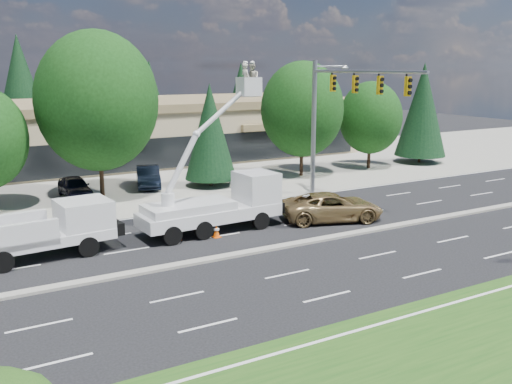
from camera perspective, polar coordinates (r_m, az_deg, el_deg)
ground at (r=27.02m, az=-0.52°, el=-6.12°), size 140.00×140.00×0.00m
concrete_apron at (r=45.00m, az=-13.02°, el=1.13°), size 140.00×22.00×0.01m
grass_verge at (r=17.81m, az=21.34°, el=-17.39°), size 140.00×10.00×0.01m
road_median at (r=27.00m, az=-0.52°, el=-6.00°), size 120.00×0.55×0.12m
strip_mall at (r=54.12m, az=-16.25°, el=5.85°), size 50.40×15.40×5.50m
tree_front_d at (r=38.62m, az=-15.61°, el=8.74°), size 7.88×7.88×10.94m
tree_front_e at (r=41.51m, az=-4.61°, el=6.04°), size 3.77×3.77×7.44m
tree_front_f at (r=45.34m, az=4.65°, el=8.25°), size 6.53×6.53×9.06m
tree_front_g at (r=49.68m, az=11.38°, el=7.29°), size 5.33×5.33×7.40m
tree_front_h at (r=53.76m, az=16.29°, el=7.92°), size 4.54×4.54×8.95m
tree_back_b at (r=64.97m, az=-22.47°, el=9.57°), size 6.01×6.01×11.85m
tree_back_c at (r=68.28m, az=-10.53°, el=9.22°), size 4.70×4.70×9.27m
tree_back_d at (r=73.11m, az=-1.50°, el=9.55°), size 4.61×4.61×9.09m
signal_mast at (r=37.11m, az=7.81°, el=8.41°), size 2.76×10.16×9.00m
utility_pickup at (r=28.01m, az=-19.74°, el=-4.05°), size 6.53×2.92×2.44m
bucket_truck at (r=30.41m, az=-3.35°, el=-0.31°), size 7.92×2.80×8.88m
traffic_cone_b at (r=29.17m, az=-7.94°, el=-4.13°), size 0.40×0.40×0.70m
traffic_cone_c at (r=29.42m, az=-3.98°, el=-3.89°), size 0.40×0.40×0.70m
minivan at (r=32.68m, az=7.64°, el=-1.47°), size 6.30×4.36×1.60m
parked_car_west at (r=39.97m, az=-17.66°, el=0.48°), size 1.74×4.21×1.43m
parked_car_east at (r=42.15m, az=-10.74°, el=1.52°), size 2.84×4.87×1.52m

